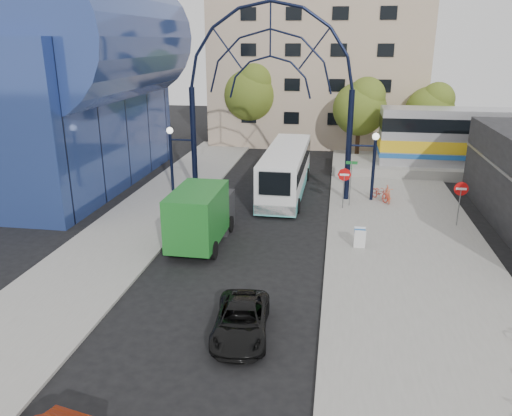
% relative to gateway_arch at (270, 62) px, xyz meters
% --- Properties ---
extents(ground, '(120.00, 120.00, 0.00)m').
position_rel_gateway_arch_xyz_m(ground, '(0.00, -14.00, -8.56)').
color(ground, black).
rests_on(ground, ground).
extents(sidewalk_east, '(8.00, 56.00, 0.12)m').
position_rel_gateway_arch_xyz_m(sidewalk_east, '(8.00, -10.00, -8.50)').
color(sidewalk_east, gray).
rests_on(sidewalk_east, ground).
extents(plaza_west, '(5.00, 50.00, 0.12)m').
position_rel_gateway_arch_xyz_m(plaza_west, '(-6.50, -8.00, -8.50)').
color(plaza_west, gray).
rests_on(plaza_west, ground).
extents(gateway_arch, '(13.64, 0.44, 12.10)m').
position_rel_gateway_arch_xyz_m(gateway_arch, '(0.00, 0.00, 0.00)').
color(gateway_arch, black).
rests_on(gateway_arch, ground).
extents(stop_sign, '(0.80, 0.07, 2.50)m').
position_rel_gateway_arch_xyz_m(stop_sign, '(4.80, -2.00, -6.56)').
color(stop_sign, slate).
rests_on(stop_sign, sidewalk_east).
extents(do_not_enter_sign, '(0.76, 0.07, 2.48)m').
position_rel_gateway_arch_xyz_m(do_not_enter_sign, '(11.00, -4.00, -6.58)').
color(do_not_enter_sign, slate).
rests_on(do_not_enter_sign, sidewalk_east).
extents(street_name_sign, '(0.70, 0.70, 2.80)m').
position_rel_gateway_arch_xyz_m(street_name_sign, '(5.20, -1.40, -6.43)').
color(street_name_sign, slate).
rests_on(street_name_sign, sidewalk_east).
extents(sandwich_board, '(0.55, 0.61, 0.99)m').
position_rel_gateway_arch_xyz_m(sandwich_board, '(5.60, -8.02, -7.81)').
color(sandwich_board, white).
rests_on(sandwich_board, sidewalk_east).
extents(transit_hall, '(16.50, 18.00, 14.50)m').
position_rel_gateway_arch_xyz_m(transit_hall, '(-15.30, 1.00, -1.86)').
color(transit_hall, navy).
rests_on(transit_hall, ground).
extents(apartment_block, '(20.00, 12.10, 14.00)m').
position_rel_gateway_arch_xyz_m(apartment_block, '(2.00, 20.97, -1.55)').
color(apartment_block, tan).
rests_on(apartment_block, ground).
extents(tree_north_a, '(4.48, 4.48, 7.00)m').
position_rel_gateway_arch_xyz_m(tree_north_a, '(6.12, 11.93, -3.95)').
color(tree_north_a, '#382314').
rests_on(tree_north_a, ground).
extents(tree_north_b, '(5.12, 5.12, 8.00)m').
position_rel_gateway_arch_xyz_m(tree_north_b, '(-3.88, 15.93, -3.29)').
color(tree_north_b, '#382314').
rests_on(tree_north_b, ground).
extents(tree_north_c, '(4.16, 4.16, 6.50)m').
position_rel_gateway_arch_xyz_m(tree_north_c, '(12.12, 13.93, -4.28)').
color(tree_north_c, '#382314').
rests_on(tree_north_c, ground).
extents(city_bus, '(2.71, 11.11, 3.04)m').
position_rel_gateway_arch_xyz_m(city_bus, '(0.99, 1.05, -6.97)').
color(city_bus, white).
rests_on(city_bus, ground).
extents(green_truck, '(2.36, 6.00, 3.02)m').
position_rel_gateway_arch_xyz_m(green_truck, '(-2.24, -8.35, -7.05)').
color(green_truck, black).
rests_on(green_truck, ground).
extents(black_suv, '(2.21, 4.15, 1.11)m').
position_rel_gateway_arch_xyz_m(black_suv, '(1.28, -16.31, -8.00)').
color(black_suv, black).
rests_on(black_suv, ground).
extents(bike_near_a, '(1.44, 1.90, 0.96)m').
position_rel_gateway_arch_xyz_m(bike_near_a, '(7.13, 0.00, -7.96)').
color(bike_near_a, red).
rests_on(bike_near_a, sidewalk_east).
extents(bike_near_b, '(0.62, 1.71, 1.00)m').
position_rel_gateway_arch_xyz_m(bike_near_b, '(7.58, -0.27, -7.93)').
color(bike_near_b, '#F45D30').
rests_on(bike_near_b, sidewalk_east).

